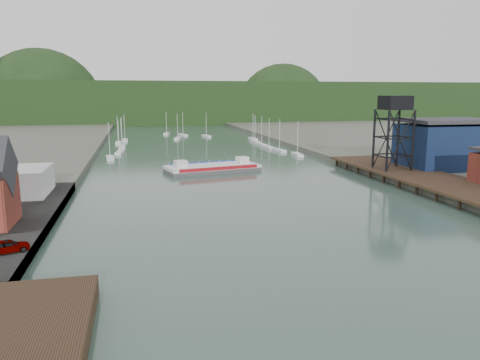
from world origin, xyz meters
name	(u,v)px	position (x,y,z in m)	size (l,w,h in m)	color
ground	(378,310)	(0.00, 0.00, 0.00)	(600.00, 600.00, 0.00)	#2D463C
west_stage	(19,337)	(-29.00, 0.00, 0.90)	(10.00, 18.00, 1.80)	black
east_pier	(436,180)	(37.00, 45.00, 1.90)	(14.00, 70.00, 2.45)	black
lift_tower	(395,107)	(35.00, 58.00, 15.65)	(6.50, 6.50, 16.00)	black
blue_shed	(447,144)	(50.00, 60.00, 7.06)	(20.50, 14.50, 11.30)	#0C1738
marina_sailboats	(192,144)	(0.08, 138.46, 0.35)	(57.71, 92.65, 0.90)	silver
distant_hills	(158,106)	(-3.98, 301.35, 10.38)	(500.00, 120.00, 80.00)	#1A3115
chain_ferry	(212,168)	(-2.25, 75.85, 0.92)	(23.54, 13.38, 3.19)	#474749
car_west_a	(8,246)	(-34.00, 18.14, 2.34)	(1.76, 4.37, 1.49)	#999999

